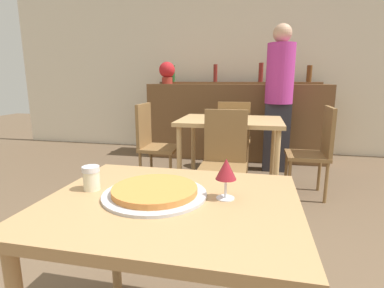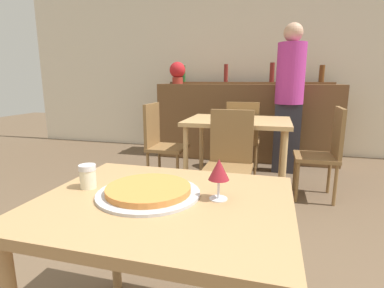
{
  "view_description": "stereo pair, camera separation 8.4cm",
  "coord_description": "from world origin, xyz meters",
  "px_view_note": "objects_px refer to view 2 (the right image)",
  "views": [
    {
      "loc": [
        0.31,
        -1.03,
        1.17
      ],
      "look_at": [
        -0.04,
        0.55,
        0.82
      ],
      "focal_mm": 28.0,
      "sensor_mm": 36.0,
      "label": 1
    },
    {
      "loc": [
        0.39,
        -1.01,
        1.17
      ],
      "look_at": [
        -0.04,
        0.55,
        0.82
      ],
      "focal_mm": 28.0,
      "sensor_mm": 36.0,
      "label": 2
    }
  ],
  "objects_px": {
    "chair_far_side_left": "(160,139)",
    "chair_far_side_front": "(230,157)",
    "person_standing": "(289,94)",
    "wine_glass": "(219,171)",
    "pizza_tray": "(149,191)",
    "chair_far_side_right": "(326,148)",
    "cheese_shaker": "(88,176)",
    "potted_plant": "(177,72)",
    "chair_far_side_back": "(243,134)"
  },
  "relations": [
    {
      "from": "chair_far_side_back",
      "to": "potted_plant",
      "type": "bearing_deg",
      "value": -36.61
    },
    {
      "from": "chair_far_side_front",
      "to": "chair_far_side_left",
      "type": "distance_m",
      "value": 1.03
    },
    {
      "from": "chair_far_side_left",
      "to": "wine_glass",
      "type": "xyz_separation_m",
      "value": [
        1.02,
        -2.01,
        0.32
      ]
    },
    {
      "from": "pizza_tray",
      "to": "person_standing",
      "type": "xyz_separation_m",
      "value": [
        0.64,
        2.88,
        0.26
      ]
    },
    {
      "from": "pizza_tray",
      "to": "cheese_shaker",
      "type": "xyz_separation_m",
      "value": [
        -0.28,
        0.01,
        0.03
      ]
    },
    {
      "from": "chair_far_side_left",
      "to": "cheese_shaker",
      "type": "bearing_deg",
      "value": -167.07
    },
    {
      "from": "potted_plant",
      "to": "pizza_tray",
      "type": "bearing_deg",
      "value": -74.02
    },
    {
      "from": "chair_far_side_back",
      "to": "chair_far_side_left",
      "type": "bearing_deg",
      "value": 33.06
    },
    {
      "from": "chair_far_side_back",
      "to": "chair_far_side_left",
      "type": "relative_size",
      "value": 1.0
    },
    {
      "from": "cheese_shaker",
      "to": "person_standing",
      "type": "bearing_deg",
      "value": 72.32
    },
    {
      "from": "chair_far_side_front",
      "to": "pizza_tray",
      "type": "bearing_deg",
      "value": -94.41
    },
    {
      "from": "chair_far_side_left",
      "to": "person_standing",
      "type": "bearing_deg",
      "value": -58.72
    },
    {
      "from": "chair_far_side_left",
      "to": "chair_far_side_right",
      "type": "height_order",
      "value": "same"
    },
    {
      "from": "chair_far_side_back",
      "to": "pizza_tray",
      "type": "relative_size",
      "value": 2.22
    },
    {
      "from": "chair_far_side_left",
      "to": "cheese_shaker",
      "type": "xyz_separation_m",
      "value": [
        0.47,
        -2.04,
        0.26
      ]
    },
    {
      "from": "chair_far_side_front",
      "to": "person_standing",
      "type": "bearing_deg",
      "value": 69.45
    },
    {
      "from": "chair_far_side_right",
      "to": "potted_plant",
      "type": "distance_m",
      "value": 2.51
    },
    {
      "from": "chair_far_side_right",
      "to": "potted_plant",
      "type": "height_order",
      "value": "potted_plant"
    },
    {
      "from": "cheese_shaker",
      "to": "potted_plant",
      "type": "distance_m",
      "value": 3.52
    },
    {
      "from": "pizza_tray",
      "to": "person_standing",
      "type": "bearing_deg",
      "value": 77.5
    },
    {
      "from": "chair_far_side_right",
      "to": "person_standing",
      "type": "xyz_separation_m",
      "value": [
        -0.33,
        0.84,
        0.49
      ]
    },
    {
      "from": "cheese_shaker",
      "to": "person_standing",
      "type": "distance_m",
      "value": 3.03
    },
    {
      "from": "potted_plant",
      "to": "chair_far_side_front",
      "type": "bearing_deg",
      "value": -60.5
    },
    {
      "from": "chair_far_side_right",
      "to": "pizza_tray",
      "type": "height_order",
      "value": "chair_far_side_right"
    },
    {
      "from": "chair_far_side_left",
      "to": "cheese_shaker",
      "type": "distance_m",
      "value": 2.1
    },
    {
      "from": "chair_far_side_front",
      "to": "chair_far_side_back",
      "type": "distance_m",
      "value": 1.12
    },
    {
      "from": "chair_far_side_front",
      "to": "chair_far_side_right",
      "type": "distance_m",
      "value": 1.03
    },
    {
      "from": "chair_far_side_left",
      "to": "chair_far_side_front",
      "type": "bearing_deg",
      "value": -123.06
    },
    {
      "from": "chair_far_side_back",
      "to": "potted_plant",
      "type": "relative_size",
      "value": 2.78
    },
    {
      "from": "cheese_shaker",
      "to": "wine_glass",
      "type": "xyz_separation_m",
      "value": [
        0.55,
        0.02,
        0.06
      ]
    },
    {
      "from": "chair_far_side_back",
      "to": "chair_far_side_right",
      "type": "xyz_separation_m",
      "value": [
        0.86,
        -0.56,
        0.0
      ]
    },
    {
      "from": "person_standing",
      "to": "wine_glass",
      "type": "xyz_separation_m",
      "value": [
        -0.36,
        -2.85,
        -0.17
      ]
    },
    {
      "from": "chair_far_side_front",
      "to": "cheese_shaker",
      "type": "distance_m",
      "value": 1.55
    },
    {
      "from": "chair_far_side_back",
      "to": "chair_far_side_right",
      "type": "distance_m",
      "value": 1.03
    },
    {
      "from": "chair_far_side_left",
      "to": "chair_far_side_right",
      "type": "relative_size",
      "value": 1.0
    },
    {
      "from": "chair_far_side_front",
      "to": "chair_far_side_back",
      "type": "height_order",
      "value": "same"
    },
    {
      "from": "cheese_shaker",
      "to": "potted_plant",
      "type": "height_order",
      "value": "potted_plant"
    },
    {
      "from": "pizza_tray",
      "to": "wine_glass",
      "type": "xyz_separation_m",
      "value": [
        0.28,
        0.03,
        0.1
      ]
    },
    {
      "from": "wine_glass",
      "to": "potted_plant",
      "type": "xyz_separation_m",
      "value": [
        -1.25,
        3.38,
        0.45
      ]
    },
    {
      "from": "person_standing",
      "to": "wine_glass",
      "type": "distance_m",
      "value": 2.88
    },
    {
      "from": "chair_far_side_front",
      "to": "person_standing",
      "type": "relative_size",
      "value": 0.5
    },
    {
      "from": "chair_far_side_front",
      "to": "chair_far_side_back",
      "type": "xyz_separation_m",
      "value": [
        0.0,
        1.12,
        0.0
      ]
    },
    {
      "from": "potted_plant",
      "to": "chair_far_side_right",
      "type": "bearing_deg",
      "value": -35.09
    },
    {
      "from": "cheese_shaker",
      "to": "chair_far_side_right",
      "type": "bearing_deg",
      "value": 58.42
    },
    {
      "from": "chair_far_side_right",
      "to": "wine_glass",
      "type": "xyz_separation_m",
      "value": [
        -0.7,
        -2.01,
        0.32
      ]
    },
    {
      "from": "pizza_tray",
      "to": "cheese_shaker",
      "type": "distance_m",
      "value": 0.28
    },
    {
      "from": "chair_far_side_front",
      "to": "potted_plant",
      "type": "relative_size",
      "value": 2.78
    },
    {
      "from": "pizza_tray",
      "to": "potted_plant",
      "type": "relative_size",
      "value": 1.25
    },
    {
      "from": "chair_far_side_back",
      "to": "chair_far_side_right",
      "type": "bearing_deg",
      "value": 146.94
    },
    {
      "from": "chair_far_side_right",
      "to": "pizza_tray",
      "type": "distance_m",
      "value": 2.27
    }
  ]
}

